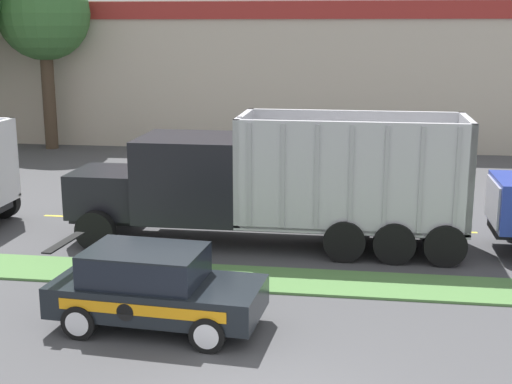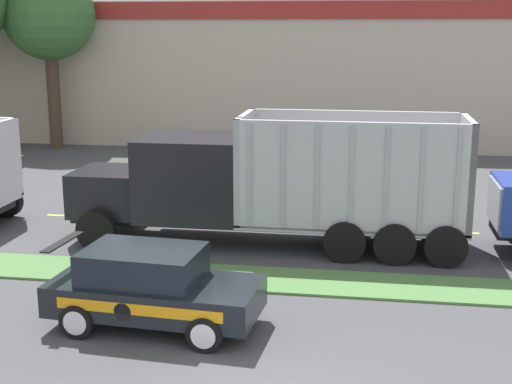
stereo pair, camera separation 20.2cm
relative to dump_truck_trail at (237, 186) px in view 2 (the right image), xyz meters
The scene contains 8 objects.
grass_verge 3.91m from the dump_truck_trail, 54.70° to the right, with size 120.00×1.67×0.06m, color #517F42.
centre_line_3 5.82m from the dump_truck_trail, 160.12° to the left, with size 2.40×0.14×0.01m, color yellow.
centre_line_4 2.47m from the dump_truck_trail, 86.02° to the left, with size 2.40×0.14×0.01m, color yellow.
centre_line_5 6.06m from the dump_truck_trail, 19.00° to the left, with size 2.40×0.14×0.01m, color yellow.
dump_truck_trail is the anchor object (origin of this frame).
rally_car 5.91m from the dump_truck_trail, 96.16° to the right, with size 4.22×2.17×1.63m.
store_building_backdrop 21.45m from the dump_truck_trail, 99.66° to the left, with size 39.63×12.10×6.99m.
tree_behind_centre 18.91m from the dump_truck_trail, 129.56° to the left, with size 4.34×4.34×9.65m.
Camera 2 is at (1.39, -9.31, 5.81)m, focal length 50.00 mm.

